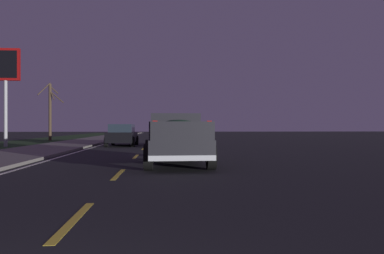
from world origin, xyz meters
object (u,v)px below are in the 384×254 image
object	(u,v)px
sedan_green	(168,135)
bare_tree_far	(50,110)
sedan_black	(122,135)
gas_price_sign	(6,73)
pickup_truck	(176,137)

from	to	relation	value
sedan_green	bare_tree_far	distance (m)	16.53
sedan_black	bare_tree_far	distance (m)	13.48
bare_tree_far	sedan_green	bearing A→B (deg)	-135.95
sedan_black	bare_tree_far	bearing A→B (deg)	37.87
sedan_black	gas_price_sign	size ratio (longest dim) A/B	0.66
sedan_black	gas_price_sign	bearing A→B (deg)	94.86
sedan_green	bare_tree_far	bearing A→B (deg)	44.05
pickup_truck	bare_tree_far	xyz separation A→B (m)	(23.81, 11.62, 2.02)
sedan_green	pickup_truck	bearing A→B (deg)	-178.93
pickup_truck	sedan_black	xyz separation A→B (m)	(13.32, 3.46, -0.20)
sedan_black	gas_price_sign	world-z (taller)	gas_price_sign
pickup_truck	bare_tree_far	size ratio (longest dim) A/B	0.96
sedan_black	sedan_green	xyz separation A→B (m)	(-1.28, -3.23, 0.00)
gas_price_sign	sedan_green	bearing A→B (deg)	-93.22
sedan_black	bare_tree_far	xyz separation A→B (m)	(10.49, 8.16, 2.21)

